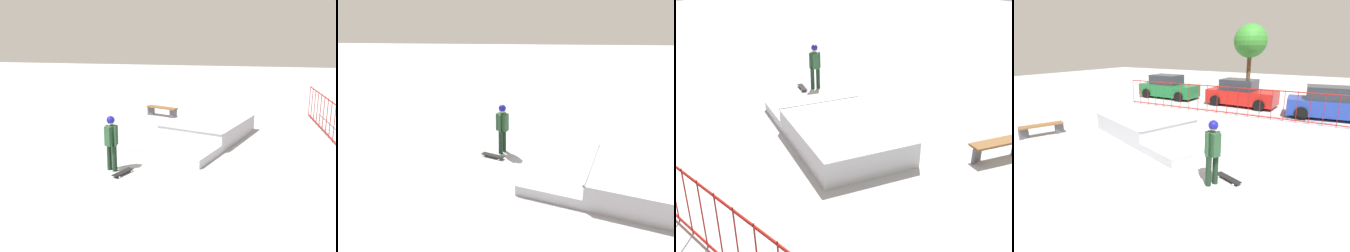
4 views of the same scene
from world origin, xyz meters
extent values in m
plane|color=#A8AAB2|center=(0.00, 0.00, 0.00)|extent=(60.00, 60.00, 0.00)
cube|color=#B0B3BB|center=(-1.39, 0.72, 0.35)|extent=(4.26, 3.66, 0.70)
cube|color=#B0B3BB|center=(1.16, -0.19, 0.15)|extent=(2.57, 3.05, 0.30)
cylinder|color=gray|center=(0.31, 0.11, 0.70)|extent=(0.95, 2.48, 0.08)
cylinder|color=black|center=(2.89, -2.01, 0.41)|extent=(0.15, 0.15, 0.82)
cylinder|color=black|center=(2.99, -1.82, 0.41)|extent=(0.15, 0.15, 0.82)
cube|color=#264C2D|center=(2.94, -1.92, 1.12)|extent=(0.44, 0.37, 0.60)
cylinder|color=#264C2D|center=(2.86, -2.07, 1.12)|extent=(0.09, 0.09, 0.60)
cylinder|color=#264C2D|center=(3.02, -1.76, 1.12)|extent=(0.09, 0.09, 0.60)
sphere|color=tan|center=(2.94, -1.92, 1.57)|extent=(0.22, 0.22, 0.22)
sphere|color=navy|center=(2.94, -1.92, 1.60)|extent=(0.25, 0.25, 0.25)
cube|color=black|center=(3.24, -1.50, 0.08)|extent=(0.81, 0.51, 0.02)
cylinder|color=silver|center=(2.94, -1.49, 0.03)|extent=(0.06, 0.05, 0.06)
cylinder|color=silver|center=(3.03, -1.28, 0.03)|extent=(0.06, 0.05, 0.06)
cylinder|color=silver|center=(3.45, -1.71, 0.03)|extent=(0.06, 0.05, 0.06)
cylinder|color=silver|center=(3.54, -1.50, 0.03)|extent=(0.06, 0.05, 0.06)
cylinder|color=maroon|center=(-3.71, 5.38, 0.75)|extent=(0.03, 0.03, 1.50)
cylinder|color=maroon|center=(-3.14, 5.40, 0.75)|extent=(0.03, 0.03, 1.50)
cylinder|color=maroon|center=(-2.57, 5.42, 0.75)|extent=(0.03, 0.03, 1.50)
cylinder|color=maroon|center=(-2.00, 5.44, 0.75)|extent=(0.03, 0.03, 1.50)
cube|color=brown|center=(-4.61, -1.81, 0.45)|extent=(0.98, 1.63, 0.06)
cube|color=#4C4C51|center=(-4.36, -1.21, 0.21)|extent=(0.08, 0.36, 0.42)
camera|label=1|loc=(13.97, 1.79, 4.36)|focal=42.23mm
camera|label=2|loc=(2.26, 8.43, 5.02)|focal=35.42mm
camera|label=3|loc=(-8.79, 7.83, 5.36)|focal=44.28mm
camera|label=4|loc=(5.61, -7.75, 3.42)|focal=29.02mm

